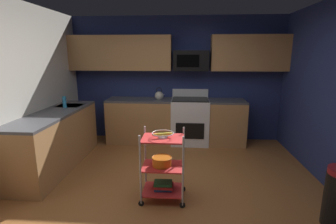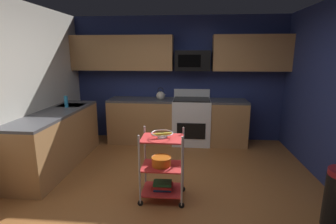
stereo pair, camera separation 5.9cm
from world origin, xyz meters
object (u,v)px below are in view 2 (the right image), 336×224
at_px(microwave, 192,61).
at_px(oven_range, 191,121).
at_px(mixing_bowl_large, 161,161).
at_px(fruit_bowl, 162,134).
at_px(rolling_cart, 162,166).
at_px(kettle, 161,96).
at_px(book_stack, 162,185).
at_px(dish_soap_bottle, 66,102).

bearing_deg(microwave, oven_range, -89.74).
relative_size(oven_range, mixing_bowl_large, 4.37).
bearing_deg(mixing_bowl_large, fruit_bowl, 0.00).
relative_size(rolling_cart, mixing_bowl_large, 3.63).
distance_m(fruit_bowl, kettle, 2.20).
bearing_deg(fruit_bowl, mixing_bowl_large, -180.00).
height_order(rolling_cart, fruit_bowl, rolling_cart).
distance_m(microwave, book_stack, 2.77).
relative_size(mixing_bowl_large, dish_soap_bottle, 1.26).
bearing_deg(dish_soap_bottle, book_stack, -33.81).
distance_m(microwave, rolling_cart, 2.63).
bearing_deg(dish_soap_bottle, fruit_bowl, -33.81).
height_order(kettle, dish_soap_bottle, kettle).
xyz_separation_m(rolling_cart, dish_soap_bottle, (-1.83, 1.23, 0.57)).
bearing_deg(mixing_bowl_large, microwave, 80.83).
bearing_deg(kettle, oven_range, 0.35).
distance_m(mixing_bowl_large, kettle, 2.25).
xyz_separation_m(oven_range, rolling_cart, (-0.36, -2.19, -0.03)).
bearing_deg(dish_soap_bottle, kettle, 31.71).
relative_size(mixing_bowl_large, kettle, 0.95).
relative_size(fruit_bowl, mixing_bowl_large, 1.08).
bearing_deg(oven_range, rolling_cart, -99.25).
xyz_separation_m(oven_range, kettle, (-0.64, -0.00, 0.52)).
distance_m(oven_range, mixing_bowl_large, 2.22).
relative_size(oven_range, microwave, 1.57).
bearing_deg(rolling_cart, book_stack, 0.00).
distance_m(oven_range, fruit_bowl, 2.25).
relative_size(oven_range, rolling_cart, 1.20).
relative_size(kettle, dish_soap_bottle, 1.32).
xyz_separation_m(microwave, fruit_bowl, (-0.36, -2.29, -0.82)).
bearing_deg(rolling_cart, mixing_bowl_large, 180.00).
bearing_deg(kettle, book_stack, -82.62).
relative_size(oven_range, kettle, 4.17).
distance_m(oven_range, kettle, 0.82).
bearing_deg(book_stack, kettle, 97.38).
bearing_deg(rolling_cart, oven_range, 80.75).
xyz_separation_m(rolling_cart, book_stack, (0.00, 0.00, -0.27)).
xyz_separation_m(book_stack, kettle, (-0.28, 2.18, 0.81)).
bearing_deg(mixing_bowl_large, oven_range, 80.39).
distance_m(mixing_bowl_large, book_stack, 0.34).
height_order(book_stack, dish_soap_bottle, dish_soap_bottle).
distance_m(microwave, fruit_bowl, 2.46).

